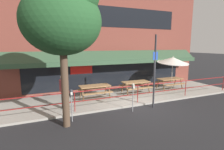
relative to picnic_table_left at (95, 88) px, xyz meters
name	(u,v)px	position (x,y,z in m)	size (l,w,h in m)	color
ground_plane	(140,106)	(1.92, -2.03, -0.71)	(120.00, 120.00, 0.00)	#232326
patio_deck	(124,95)	(1.92, -0.03, -0.66)	(15.00, 4.00, 0.10)	#9E998E
restaurant_building	(111,39)	(1.92, 2.20, 2.97)	(15.00, 1.60, 7.40)	brown
patio_railing	(138,90)	(1.92, -1.73, 0.09)	(13.84, 0.04, 0.97)	maroon
picnic_table_left	(95,88)	(0.00, 0.00, 0.00)	(1.80, 1.42, 0.76)	#997047
picnic_table_centre	(136,84)	(2.83, 0.06, 0.00)	(1.80, 1.42, 0.76)	#997047
picnic_table_right	(170,81)	(5.67, 0.07, 0.00)	(1.80, 1.42, 0.76)	#997047
patio_umbrella_right	(173,60)	(5.67, -0.12, 1.47)	(2.14, 2.14, 2.39)	#B7B2A8
pedestrian_walking	(63,90)	(-1.96, -1.12, 0.35)	(0.31, 0.61, 1.71)	#333338
parking_meter_near	(71,96)	(-1.82, -2.60, 0.44)	(0.15, 0.16, 1.42)	gray
parking_meter_far	(133,89)	(1.13, -2.58, 0.44)	(0.15, 0.16, 1.42)	gray
street_sign_pole	(155,71)	(2.42, -2.48, 1.23)	(0.28, 0.09, 3.75)	#2D2D33
street_tree_curbside	(64,17)	(-2.01, -2.98, 3.52)	(2.93, 2.64, 5.77)	brown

